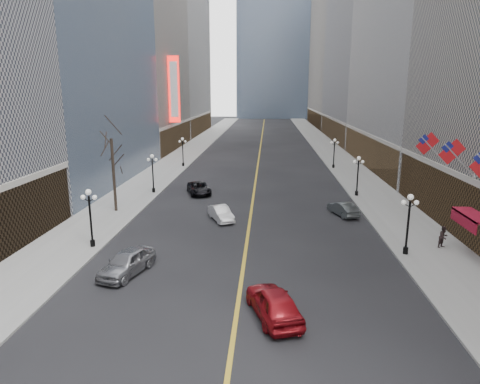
# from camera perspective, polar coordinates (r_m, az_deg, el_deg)

# --- Properties ---
(sidewalk_east) EXTENTS (6.00, 230.00, 0.15)m
(sidewalk_east) POSITION_cam_1_polar(r_m,az_deg,el_deg) (72.35, 13.60, 3.65)
(sidewalk_east) COLOR gray
(sidewalk_east) RESTS_ON ground
(sidewalk_west) EXTENTS (6.00, 230.00, 0.15)m
(sidewalk_west) POSITION_cam_1_polar(r_m,az_deg,el_deg) (72.95, -8.67, 3.95)
(sidewalk_west) COLOR gray
(sidewalk_west) RESTS_ON ground
(lane_line) EXTENTS (0.25, 200.00, 0.02)m
(lane_line) POSITION_cam_1_polar(r_m,az_deg,el_deg) (81.17, 2.59, 4.99)
(lane_line) COLOR gold
(lane_line) RESTS_ON ground
(bldg_east_c) EXTENTS (26.60, 40.60, 48.80)m
(bldg_east_c) POSITION_cam_1_polar(r_m,az_deg,el_deg) (110.68, 19.63, 19.06)
(bldg_east_c) COLOR gray
(bldg_east_c) RESTS_ON ground
(bldg_east_d) EXTENTS (26.60, 46.60, 62.80)m
(bldg_east_d) POSITION_cam_1_polar(r_m,az_deg,el_deg) (153.18, 15.31, 20.20)
(bldg_east_d) COLOR gray
(bldg_east_d) RESTS_ON ground
(bldg_west_c) EXTENTS (26.60, 30.60, 50.80)m
(bldg_west_c) POSITION_cam_1_polar(r_m,az_deg,el_deg) (93.73, -17.09, 21.02)
(bldg_west_c) COLOR gray
(bldg_west_c) RESTS_ON ground
(streetlamp_east_1) EXTENTS (1.26, 0.44, 4.52)m
(streetlamp_east_1) POSITION_cam_1_polar(r_m,az_deg,el_deg) (33.21, 21.57, -3.23)
(streetlamp_east_1) COLOR black
(streetlamp_east_1) RESTS_ON sidewalk_east
(streetlamp_east_2) EXTENTS (1.26, 0.44, 4.52)m
(streetlamp_east_2) POSITION_cam_1_polar(r_m,az_deg,el_deg) (50.17, 15.45, 2.62)
(streetlamp_east_2) COLOR black
(streetlamp_east_2) RESTS_ON sidewalk_east
(streetlamp_east_3) EXTENTS (1.26, 0.44, 4.52)m
(streetlamp_east_3) POSITION_cam_1_polar(r_m,az_deg,el_deg) (67.67, 12.45, 5.48)
(streetlamp_east_3) COLOR black
(streetlamp_east_3) RESTS_ON sidewalk_east
(streetlamp_west_1) EXTENTS (1.26, 0.44, 4.52)m
(streetlamp_west_1) POSITION_cam_1_polar(r_m,az_deg,el_deg) (34.30, -19.37, -2.53)
(streetlamp_west_1) COLOR black
(streetlamp_west_1) RESTS_ON sidewalk_west
(streetlamp_west_2) EXTENTS (1.26, 0.44, 4.52)m
(streetlamp_west_2) POSITION_cam_1_polar(r_m,az_deg,el_deg) (50.90, -11.57, 2.99)
(streetlamp_west_2) COLOR black
(streetlamp_west_2) RESTS_ON sidewalk_west
(streetlamp_west_3) EXTENTS (1.26, 0.44, 4.52)m
(streetlamp_west_3) POSITION_cam_1_polar(r_m,az_deg,el_deg) (68.21, -7.65, 5.74)
(streetlamp_west_3) COLOR black
(streetlamp_west_3) RESTS_ON sidewalk_west
(flag_4) EXTENTS (2.87, 0.12, 2.87)m
(flag_4) POSITION_cam_1_polar(r_m,az_deg,el_deg) (35.39, 26.64, 4.55)
(flag_4) COLOR #B2B2B7
(flag_4) RESTS_ON ground
(flag_5) EXTENTS (2.87, 0.12, 2.87)m
(flag_5) POSITION_cam_1_polar(r_m,az_deg,el_deg) (40.01, 23.93, 5.69)
(flag_5) COLOR #B2B2B7
(flag_5) RESTS_ON ground
(awning_c) EXTENTS (1.40, 4.00, 0.93)m
(awning_c) POSITION_cam_1_polar(r_m,az_deg,el_deg) (34.73, 28.37, -2.91)
(awning_c) COLOR maroon
(awning_c) RESTS_ON ground
(theatre_marquee) EXTENTS (2.00, 0.55, 12.00)m
(theatre_marquee) POSITION_cam_1_polar(r_m,az_deg,el_deg) (82.16, -8.77, 13.35)
(theatre_marquee) COLOR red
(theatre_marquee) RESTS_ON ground
(tree_west_far) EXTENTS (3.60, 3.60, 7.92)m
(tree_west_far) POSITION_cam_1_polar(r_m,az_deg,el_deg) (43.38, -16.70, 5.39)
(tree_west_far) COLOR #2D231C
(tree_west_far) RESTS_ON sidewalk_west
(car_nb_near) EXTENTS (3.24, 5.18, 1.64)m
(car_nb_near) POSITION_cam_1_polar(r_m,az_deg,el_deg) (29.50, -14.84, -9.06)
(car_nb_near) COLOR gray
(car_nb_near) RESTS_ON ground
(car_nb_mid) EXTENTS (2.97, 4.28, 1.34)m
(car_nb_mid) POSITION_cam_1_polar(r_m,az_deg,el_deg) (40.01, -2.55, -2.86)
(car_nb_mid) COLOR silver
(car_nb_mid) RESTS_ON ground
(car_nb_far) EXTENTS (3.76, 5.48, 1.39)m
(car_nb_far) POSITION_cam_1_polar(r_m,az_deg,el_deg) (50.32, -5.48, 0.52)
(car_nb_far) COLOR black
(car_nb_far) RESTS_ON ground
(car_sb_mid) EXTENTS (3.48, 5.37, 1.70)m
(car_sb_mid) POSITION_cam_1_polar(r_m,az_deg,el_deg) (23.57, 4.51, -14.51)
(car_sb_mid) COLOR maroon
(car_sb_mid) RESTS_ON ground
(car_sb_far) EXTENTS (2.70, 4.31, 1.34)m
(car_sb_far) POSITION_cam_1_polar(r_m,az_deg,el_deg) (42.72, 13.58, -2.18)
(car_sb_far) COLOR #444A4B
(car_sb_far) RESTS_ON ground
(ped_east_walk) EXTENTS (0.93, 0.81, 1.68)m
(ped_east_walk) POSITION_cam_1_polar(r_m,az_deg,el_deg) (36.20, 25.50, -5.44)
(ped_east_walk) COLOR black
(ped_east_walk) RESTS_ON sidewalk_east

